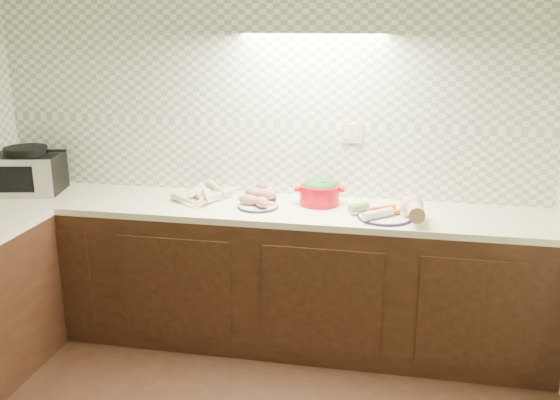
% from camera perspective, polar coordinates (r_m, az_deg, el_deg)
% --- Properties ---
extents(room, '(3.60, 3.60, 2.60)m').
position_cam_1_polar(room, '(2.29, -10.94, 6.21)').
color(room, black).
rests_on(room, ground).
extents(counter, '(3.60, 3.60, 0.90)m').
position_cam_1_polar(counter, '(3.54, -16.21, -10.69)').
color(counter, black).
rests_on(counter, ground).
extents(toaster_oven, '(0.49, 0.41, 0.30)m').
position_cam_1_polar(toaster_oven, '(4.45, -22.07, 2.45)').
color(toaster_oven, black).
rests_on(toaster_oven, counter).
extents(parsnip_pile, '(0.42, 0.40, 0.07)m').
position_cam_1_polar(parsnip_pile, '(3.97, -7.20, 0.33)').
color(parsnip_pile, beige).
rests_on(parsnip_pile, counter).
extents(sweet_potato_plate, '(0.26, 0.25, 0.12)m').
position_cam_1_polar(sweet_potato_plate, '(3.81, -2.00, -0.05)').
color(sweet_potato_plate, '#12133C').
rests_on(sweet_potato_plate, counter).
extents(onion_bowl, '(0.16, 0.16, 0.12)m').
position_cam_1_polar(onion_bowl, '(3.95, -1.49, 0.57)').
color(onion_bowl, black).
rests_on(onion_bowl, counter).
extents(dutch_oven, '(0.31, 0.28, 0.17)m').
position_cam_1_polar(dutch_oven, '(3.87, 3.63, 0.81)').
color(dutch_oven, '#B20310').
rests_on(dutch_oven, counter).
extents(veg_plate, '(0.45, 0.32, 0.15)m').
position_cam_1_polar(veg_plate, '(3.66, 10.69, -0.90)').
color(veg_plate, '#12133C').
rests_on(veg_plate, counter).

